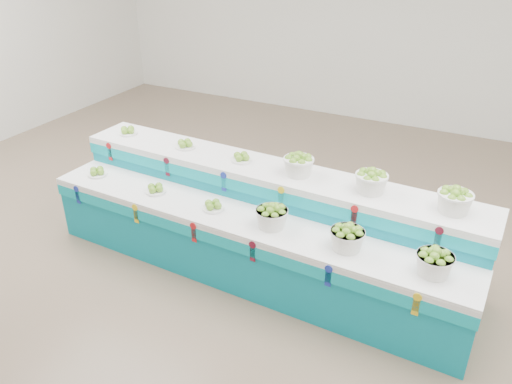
% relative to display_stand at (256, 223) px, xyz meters
% --- Properties ---
extents(ground, '(10.00, 10.00, 0.00)m').
position_rel_display_stand_xyz_m(ground, '(-0.31, -0.09, -0.51)').
color(ground, '#76624E').
rests_on(ground, ground).
extents(back_wall, '(10.00, 0.00, 10.00)m').
position_rel_display_stand_xyz_m(back_wall, '(-0.31, 4.91, 1.49)').
color(back_wall, silver).
rests_on(back_wall, ground).
extents(display_stand, '(4.47, 1.32, 1.02)m').
position_rel_display_stand_xyz_m(display_stand, '(0.00, 0.00, 0.00)').
color(display_stand, '#0A89A0').
rests_on(display_stand, ground).
extents(plate_lower_left, '(0.22, 0.22, 0.10)m').
position_rel_display_stand_xyz_m(plate_lower_left, '(-1.88, -0.20, 0.26)').
color(plate_lower_left, white).
rests_on(plate_lower_left, display_stand).
extents(plate_lower_mid, '(0.22, 0.22, 0.10)m').
position_rel_display_stand_xyz_m(plate_lower_mid, '(-1.06, -0.23, 0.26)').
color(plate_lower_mid, white).
rests_on(plate_lower_mid, display_stand).
extents(plate_lower_right, '(0.22, 0.22, 0.10)m').
position_rel_display_stand_xyz_m(plate_lower_right, '(-0.34, -0.26, 0.26)').
color(plate_lower_right, white).
rests_on(plate_lower_right, display_stand).
extents(basket_lower_left, '(0.31, 0.31, 0.22)m').
position_rel_display_stand_xyz_m(basket_lower_left, '(0.31, -0.29, 0.32)').
color(basket_lower_left, silver).
rests_on(basket_lower_left, display_stand).
extents(basket_lower_mid, '(0.31, 0.31, 0.22)m').
position_rel_display_stand_xyz_m(basket_lower_mid, '(1.04, -0.32, 0.32)').
color(basket_lower_mid, silver).
rests_on(basket_lower_mid, display_stand).
extents(basket_lower_right, '(0.31, 0.31, 0.22)m').
position_rel_display_stand_xyz_m(basket_lower_right, '(1.77, -0.35, 0.32)').
color(basket_lower_right, silver).
rests_on(basket_lower_right, display_stand).
extents(plate_upper_left, '(0.22, 0.22, 0.10)m').
position_rel_display_stand_xyz_m(plate_upper_left, '(-1.86, 0.35, 0.56)').
color(plate_upper_left, white).
rests_on(plate_upper_left, display_stand).
extents(plate_upper_mid, '(0.22, 0.22, 0.10)m').
position_rel_display_stand_xyz_m(plate_upper_mid, '(-1.03, 0.32, 0.56)').
color(plate_upper_mid, white).
rests_on(plate_upper_mid, display_stand).
extents(plate_upper_right, '(0.22, 0.22, 0.10)m').
position_rel_display_stand_xyz_m(plate_upper_right, '(-0.31, 0.29, 0.56)').
color(plate_upper_right, white).
rests_on(plate_upper_right, display_stand).
extents(basket_upper_left, '(0.31, 0.31, 0.22)m').
position_rel_display_stand_xyz_m(basket_upper_left, '(0.33, 0.26, 0.62)').
color(basket_upper_left, silver).
rests_on(basket_upper_left, display_stand).
extents(basket_upper_mid, '(0.31, 0.31, 0.22)m').
position_rel_display_stand_xyz_m(basket_upper_mid, '(1.06, 0.23, 0.62)').
color(basket_upper_mid, silver).
rests_on(basket_upper_mid, display_stand).
extents(basket_upper_right, '(0.31, 0.31, 0.22)m').
position_rel_display_stand_xyz_m(basket_upper_right, '(1.79, 0.20, 0.62)').
color(basket_upper_right, silver).
rests_on(basket_upper_right, display_stand).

